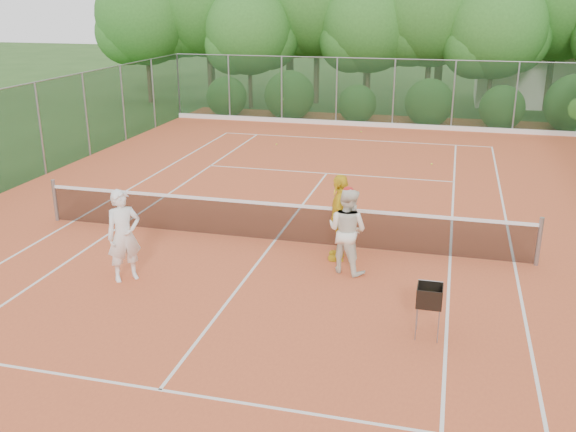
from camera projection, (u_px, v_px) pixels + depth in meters
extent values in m
plane|color=#2A4D1B|center=(275.00, 241.00, 15.44)|extent=(120.00, 120.00, 0.00)
cube|color=#D35B30|center=(275.00, 241.00, 15.43)|extent=(18.00, 36.00, 0.02)
cube|color=beige|center=(553.00, 76.00, 34.80)|extent=(8.00, 5.00, 3.00)
cylinder|color=gray|center=(55.00, 200.00, 16.66)|extent=(0.10, 0.10, 1.10)
cylinder|color=gray|center=(539.00, 242.00, 13.85)|extent=(0.10, 0.10, 1.10)
cube|color=black|center=(275.00, 223.00, 15.28)|extent=(11.87, 0.03, 0.86)
cube|color=white|center=(275.00, 204.00, 15.13)|extent=(11.87, 0.04, 0.07)
imported|color=white|center=(124.00, 236.00, 13.03)|extent=(0.82, 0.82, 1.93)
imported|color=white|center=(347.00, 230.00, 13.43)|extent=(1.09, 0.98, 1.85)
ellipsoid|color=red|center=(348.00, 190.00, 13.14)|extent=(0.22, 0.22, 0.14)
imported|color=yellow|center=(340.00, 217.00, 14.08)|extent=(0.58, 1.18, 1.95)
cylinder|color=gray|center=(416.00, 324.00, 10.87)|extent=(0.02, 0.02, 0.60)
cylinder|color=gray|center=(439.00, 317.00, 11.12)|extent=(0.02, 0.02, 0.60)
cube|color=black|center=(430.00, 296.00, 10.84)|extent=(0.41, 0.41, 0.35)
sphere|color=gold|center=(276.00, 144.00, 25.36)|extent=(0.07, 0.07, 0.07)
sphere|color=#A7C72E|center=(361.00, 132.00, 27.72)|extent=(0.07, 0.07, 0.07)
sphere|color=#C5E034|center=(432.00, 164.00, 22.36)|extent=(0.07, 0.07, 0.07)
cube|color=white|center=(353.00, 140.00, 26.32)|extent=(11.03, 0.06, 0.01)
cube|color=white|center=(73.00, 222.00, 16.73)|extent=(0.06, 23.77, 0.01)
cube|color=white|center=(514.00, 263.00, 14.13)|extent=(0.06, 23.77, 0.01)
cube|color=white|center=(120.00, 226.00, 16.40)|extent=(0.06, 23.77, 0.01)
cube|color=white|center=(450.00, 257.00, 14.46)|extent=(0.06, 23.77, 0.01)
cube|color=white|center=(327.00, 173.00, 21.29)|extent=(8.23, 0.06, 0.01)
cube|color=white|center=(160.00, 390.00, 9.57)|extent=(8.23, 0.06, 0.01)
cube|color=white|center=(275.00, 240.00, 15.43)|extent=(0.06, 12.80, 0.01)
cube|color=#19381E|center=(365.00, 93.00, 28.68)|extent=(18.00, 0.02, 3.00)
cylinder|color=gray|center=(179.00, 86.00, 30.82)|extent=(0.07, 0.07, 3.00)
cylinder|color=gray|center=(179.00, 86.00, 30.82)|extent=(0.07, 0.07, 3.00)
cylinder|color=brown|center=(149.00, 68.00, 35.19)|extent=(0.26, 0.26, 3.75)
sphere|color=#2D6421|center=(145.00, 15.00, 34.29)|extent=(5.25, 5.25, 5.25)
cylinder|color=brown|center=(210.00, 61.00, 35.75)|extent=(0.30, 0.30, 4.40)
cylinder|color=brown|center=(250.00, 77.00, 33.40)|extent=(0.22, 0.22, 3.20)
sphere|color=#2D6421|center=(249.00, 30.00, 32.63)|extent=(4.48, 4.48, 4.48)
cylinder|color=brown|center=(317.00, 62.00, 34.77)|extent=(0.31, 0.31, 4.50)
cylinder|color=brown|center=(368.00, 76.00, 32.85)|extent=(0.24, 0.24, 3.50)
sphere|color=#2D6421|center=(370.00, 23.00, 32.01)|extent=(4.90, 4.90, 4.90)
cylinder|color=brown|center=(428.00, 70.00, 32.50)|extent=(0.28, 0.28, 4.10)
sphere|color=#2D6421|center=(432.00, 7.00, 31.51)|extent=(5.74, 5.74, 5.74)
cylinder|color=brown|center=(490.00, 82.00, 30.80)|extent=(0.23, 0.23, 3.40)
sphere|color=#2D6421|center=(495.00, 28.00, 29.99)|extent=(4.76, 4.76, 4.76)
cylinder|color=brown|center=(551.00, 65.00, 32.36)|extent=(0.32, 0.32, 4.65)
cone|color=brown|center=(443.00, 9.00, 31.88)|extent=(0.44, 0.44, 10.00)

